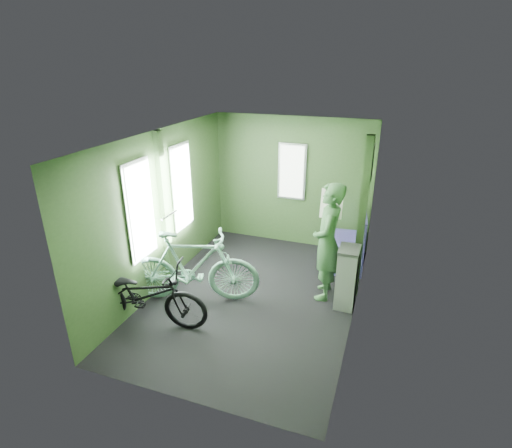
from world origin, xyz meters
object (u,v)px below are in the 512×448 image
(waste_box, at_px, (347,277))
(bench_seat, at_px, (349,249))
(bicycle_black, at_px, (147,323))
(passenger, at_px, (327,242))
(bicycle_mint, at_px, (195,301))

(waste_box, xyz_separation_m, bench_seat, (-0.11, 1.21, -0.16))
(bicycle_black, xyz_separation_m, waste_box, (2.35, 1.28, 0.44))
(bicycle_black, relative_size, bench_seat, 1.80)
(passenger, distance_m, waste_box, 0.55)
(passenger, relative_size, waste_box, 1.93)
(bicycle_black, height_order, passenger, passenger)
(bicycle_black, bearing_deg, waste_box, -68.28)
(bench_seat, bearing_deg, bicycle_black, -138.48)
(bicycle_mint, xyz_separation_m, waste_box, (2.01, 0.63, 0.44))
(bicycle_black, distance_m, passenger, 2.63)
(bench_seat, bearing_deg, bicycle_mint, -142.39)
(bicycle_black, bearing_deg, passenger, -61.47)
(waste_box, height_order, bench_seat, bench_seat)
(bicycle_mint, relative_size, bench_seat, 1.97)
(bicycle_mint, xyz_separation_m, passenger, (1.69, 0.79, 0.85))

